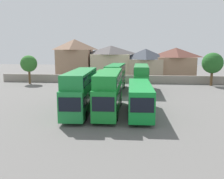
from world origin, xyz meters
name	(u,v)px	position (x,y,z in m)	size (l,w,h in m)	color
ground	(120,89)	(0.00, 18.00, 0.00)	(140.00, 140.00, 0.00)	#605E5B
depot_boundary_wall	(122,79)	(0.00, 25.72, 0.90)	(56.00, 0.50, 1.80)	gray
bus_1	(81,89)	(-3.53, 0.24, 2.83)	(3.05, 12.09, 5.02)	#1C8239
bus_2	(109,89)	(-0.07, 0.31, 2.80)	(2.69, 11.62, 4.98)	#18842E
bus_3	(140,97)	(3.59, -0.09, 2.02)	(2.87, 11.09, 3.55)	#128D33
bus_4	(103,80)	(-2.91, 15.57, 2.01)	(2.87, 10.13, 3.53)	#1D8A2E
bus_5	(116,76)	(-0.58, 15.61, 2.70)	(3.08, 11.89, 4.79)	#127F31
bus_6	(141,76)	(4.06, 15.83, 2.67)	(2.70, 11.75, 4.72)	#218136
house_terrace_left	(75,58)	(-13.17, 35.15, 5.18)	(9.01, 7.34, 10.17)	#9E7A60
house_terrace_centre	(111,62)	(-3.42, 34.84, 4.32)	(10.32, 7.04, 8.48)	#C6B293
house_terrace_right	(145,64)	(5.52, 34.15, 3.92)	(8.80, 6.53, 7.67)	tan
house_terrace_far_right	(175,63)	(13.14, 34.76, 4.05)	(9.84, 6.31, 7.93)	#9E7A60
tree_left_of_lot	(29,64)	(-20.28, 22.72, 4.41)	(3.60, 3.60, 6.25)	brown
tree_behind_wall	(212,63)	(18.89, 23.72, 4.71)	(4.28, 4.28, 6.89)	brown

